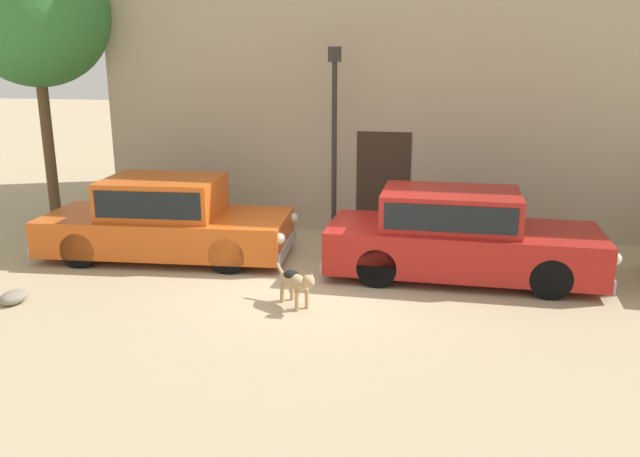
# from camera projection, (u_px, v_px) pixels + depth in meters

# --- Properties ---
(ground_plane) EXTENTS (80.00, 80.00, 0.00)m
(ground_plane) POSITION_uv_depth(u_px,v_px,m) (314.00, 285.00, 10.32)
(ground_plane) COLOR tan
(parked_sedan_nearest) EXTENTS (4.66, 2.12, 1.46)m
(parked_sedan_nearest) POSITION_uv_depth(u_px,v_px,m) (166.00, 218.00, 11.63)
(parked_sedan_nearest) COLOR #D15619
(parked_sedan_nearest) RESTS_ON ground_plane
(parked_sedan_second) EXTENTS (4.56, 1.73, 1.46)m
(parked_sedan_second) POSITION_uv_depth(u_px,v_px,m) (458.00, 234.00, 10.55)
(parked_sedan_second) COLOR #AD1E19
(parked_sedan_second) RESTS_ON ground_plane
(apartment_block) EXTENTS (17.04, 5.24, 8.48)m
(apartment_block) POSITION_uv_depth(u_px,v_px,m) (513.00, 25.00, 14.27)
(apartment_block) COLOR tan
(apartment_block) RESTS_ON ground_plane
(stray_dog_spotted) EXTENTS (0.79, 0.77, 0.62)m
(stray_dog_spotted) POSITION_uv_depth(u_px,v_px,m) (296.00, 281.00, 9.36)
(stray_dog_spotted) COLOR tan
(stray_dog_spotted) RESTS_ON ground_plane
(street_lamp) EXTENTS (0.22, 0.22, 3.74)m
(street_lamp) POSITION_uv_depth(u_px,v_px,m) (334.00, 119.00, 12.29)
(street_lamp) COLOR #2D2B28
(street_lamp) RESTS_ON ground_plane
(acacia_tree_left) EXTENTS (3.11, 2.80, 5.89)m
(acacia_tree_left) POSITION_uv_depth(u_px,v_px,m) (34.00, 15.00, 13.10)
(acacia_tree_left) COLOR brown
(acacia_tree_left) RESTS_ON ground_plane
(rubble_pile) EXTENTS (0.40, 0.50, 0.20)m
(rubble_pile) POSITION_uv_depth(u_px,v_px,m) (14.00, 297.00, 9.53)
(rubble_pile) COLOR gray
(rubble_pile) RESTS_ON ground_plane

